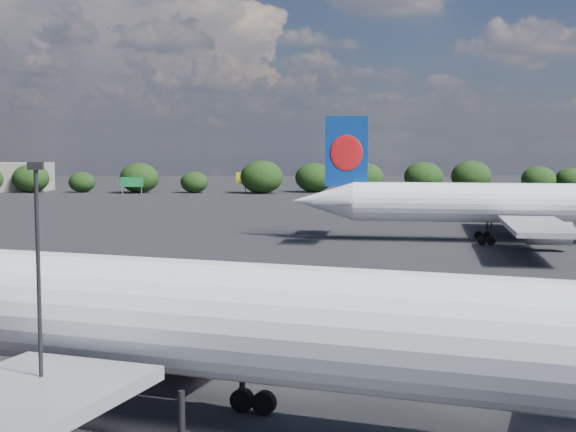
{
  "coord_description": "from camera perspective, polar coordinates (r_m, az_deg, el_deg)",
  "views": [
    {
      "loc": [
        13.69,
        -38.28,
        12.31
      ],
      "look_at": [
        16.0,
        12.0,
        8.0
      ],
      "focal_mm": 50.0,
      "sensor_mm": 36.0,
      "label": 1
    }
  ],
  "objects": [
    {
      "name": "highway_sign",
      "position": [
        216.81,
        -11.04,
        2.38
      ],
      "size": [
        6.0,
        0.3,
        4.5
      ],
      "color": "#156C2F",
      "rests_on": "ground"
    },
    {
      "name": "billboard_yellow",
      "position": [
        220.45,
        -3.07,
        2.69
      ],
      "size": [
        5.0,
        0.3,
        5.5
      ],
      "color": "gold",
      "rests_on": "ground"
    },
    {
      "name": "qantas_airliner",
      "position": [
        34.77,
        -5.74,
        -7.52
      ],
      "size": [
        46.75,
        45.02,
        15.93
      ],
      "color": "white",
      "rests_on": "ground"
    },
    {
      "name": "ground",
      "position": [
        99.99,
        -10.49,
        -2.26
      ],
      "size": [
        500.0,
        500.0,
        0.0
      ],
      "primitive_type": "plane",
      "color": "black",
      "rests_on": "ground"
    },
    {
      "name": "apron_lamp_post",
      "position": [
        31.58,
        -17.28,
        -5.86
      ],
      "size": [
        0.55,
        0.3,
        11.77
      ],
      "color": "black",
      "rests_on": "ground"
    },
    {
      "name": "horizon_treeline",
      "position": [
        218.93,
        -1.89,
        2.69
      ],
      "size": [
        202.24,
        16.64,
        8.84
      ],
      "color": "black",
      "rests_on": "ground"
    },
    {
      "name": "china_southern_airliner",
      "position": [
        106.95,
        14.32,
        0.83
      ],
      "size": [
        50.13,
        47.93,
        16.45
      ],
      "color": "white",
      "rests_on": "ground"
    }
  ]
}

